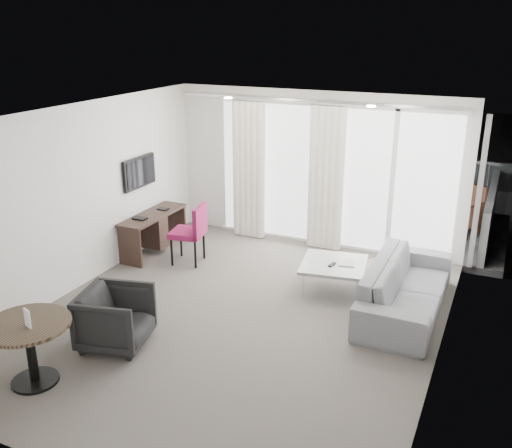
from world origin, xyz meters
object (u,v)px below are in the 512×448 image
at_px(desk_chair, 187,234).
at_px(round_table, 31,353).
at_px(desk, 154,233).
at_px(tub_armchair, 116,318).
at_px(coffee_table, 333,276).
at_px(sofa, 406,287).
at_px(rattan_chair_b, 462,210).
at_px(rattan_chair_a, 394,210).

distance_m(desk_chair, round_table, 3.48).
relative_size(desk, tub_armchair, 1.82).
relative_size(coffee_table, sofa, 0.39).
distance_m(coffee_table, rattan_chair_b, 3.48).
distance_m(desk_chair, rattan_chair_b, 4.97).
bearing_deg(coffee_table, desk_chair, -179.56).
relative_size(desk_chair, coffee_table, 1.07).
bearing_deg(desk, round_table, -75.70).
bearing_deg(rattan_chair_b, rattan_chair_a, -132.91).
relative_size(desk, rattan_chair_a, 1.59).
xyz_separation_m(desk, rattan_chair_a, (3.43, 2.53, 0.11)).
xyz_separation_m(desk_chair, rattan_chair_b, (3.81, 3.19, -0.04)).
height_order(desk, tub_armchair, tub_armchair).
bearing_deg(tub_armchair, round_table, 147.93).
height_order(round_table, sofa, round_table).
relative_size(tub_armchair, rattan_chair_b, 0.88).
height_order(tub_armchair, coffee_table, tub_armchair).
bearing_deg(rattan_chair_b, desk_chair, -117.61).
distance_m(round_table, rattan_chair_a, 6.64).
distance_m(sofa, rattan_chair_a, 2.98).
bearing_deg(coffee_table, tub_armchair, -126.92).
relative_size(coffee_table, rattan_chair_b, 1.02).
height_order(rattan_chair_a, rattan_chair_b, rattan_chair_a).
distance_m(tub_armchair, coffee_table, 3.14).
bearing_deg(tub_armchair, desk, 12.06).
height_order(round_table, coffee_table, round_table).
xyz_separation_m(desk_chair, tub_armchair, (0.51, -2.49, -0.13)).
bearing_deg(coffee_table, round_table, -122.42).
height_order(desk, coffee_table, desk).
height_order(desk_chair, rattan_chair_b, desk_chair).
xyz_separation_m(coffee_table, rattan_chair_b, (1.41, 3.17, 0.24)).
xyz_separation_m(tub_armchair, sofa, (2.95, 2.29, -0.01)).
xyz_separation_m(desk, tub_armchair, (1.25, -2.63, 0.02)).
relative_size(sofa, rattan_chair_b, 2.65).
relative_size(desk, rattan_chair_b, 1.61).
bearing_deg(desk, rattan_chair_b, 33.78).
bearing_deg(sofa, rattan_chair_b, -5.86).
bearing_deg(round_table, desk, 104.30).
bearing_deg(round_table, sofa, 44.92).
relative_size(desk_chair, sofa, 0.41).
bearing_deg(rattan_chair_a, round_table, -89.59).
bearing_deg(tub_armchair, rattan_chair_a, -36.25).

